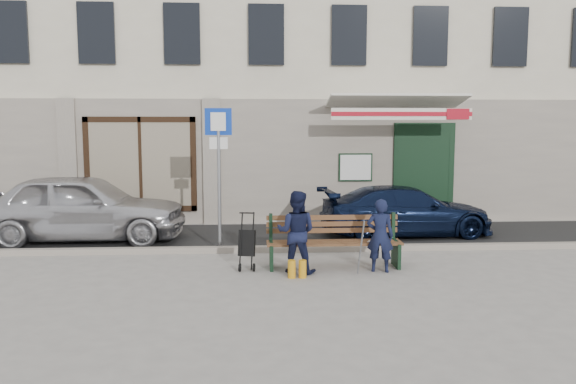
{
  "coord_description": "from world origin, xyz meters",
  "views": [
    {
      "loc": [
        -0.3,
        -9.53,
        2.51
      ],
      "look_at": [
        0.35,
        1.6,
        1.2
      ],
      "focal_mm": 35.0,
      "sensor_mm": 36.0,
      "label": 1
    }
  ],
  "objects": [
    {
      "name": "building",
      "position": [
        0.01,
        8.45,
        4.97
      ],
      "size": [
        20.0,
        8.27,
        10.0
      ],
      "color": "beige",
      "rests_on": "ground"
    },
    {
      "name": "car_navy",
      "position": [
        3.16,
        3.05,
        0.57
      ],
      "size": [
        4.08,
        1.93,
        1.15
      ],
      "primitive_type": "imported",
      "rotation": [
        0.0,
        0.0,
        1.65
      ],
      "color": "black",
      "rests_on": "ground"
    },
    {
      "name": "curb",
      "position": [
        0.0,
        1.5,
        0.06
      ],
      "size": [
        60.0,
        0.18,
        0.12
      ],
      "primitive_type": "cube",
      "color": "#9E9384",
      "rests_on": "ground"
    },
    {
      "name": "asphalt_lane",
      "position": [
        0.0,
        3.1,
        0.01
      ],
      "size": [
        60.0,
        3.2,
        0.01
      ],
      "primitive_type": "cube",
      "color": "#282828",
      "rests_on": "ground"
    },
    {
      "name": "car_silver",
      "position": [
        -4.08,
        2.82,
        0.76
      ],
      "size": [
        4.44,
        1.79,
        1.51
      ],
      "primitive_type": "imported",
      "rotation": [
        0.0,
        0.0,
        1.57
      ],
      "color": "silver",
      "rests_on": "ground"
    },
    {
      "name": "man",
      "position": [
        1.84,
        -0.12,
        0.64
      ],
      "size": [
        0.53,
        0.41,
        1.27
      ],
      "primitive_type": "imported",
      "rotation": [
        0.0,
        0.0,
        2.88
      ],
      "color": "#121833",
      "rests_on": "ground"
    },
    {
      "name": "bench",
      "position": [
        1.05,
        0.22,
        0.46
      ],
      "size": [
        2.4,
        1.17,
        0.98
      ],
      "color": "brown",
      "rests_on": "ground"
    },
    {
      "name": "woman",
      "position": [
        0.39,
        -0.1,
        0.71
      ],
      "size": [
        0.81,
        0.7,
        1.42
      ],
      "primitive_type": "imported",
      "rotation": [
        0.0,
        0.0,
        2.87
      ],
      "color": "#131835",
      "rests_on": "ground"
    },
    {
      "name": "stroller",
      "position": [
        -0.46,
        0.2,
        0.44
      ],
      "size": [
        0.33,
        0.43,
        0.99
      ],
      "rotation": [
        0.0,
        0.0,
        -0.17
      ],
      "color": "black",
      "rests_on": "ground"
    },
    {
      "name": "parking_sign",
      "position": [
        -1.02,
        1.71,
        1.94
      ],
      "size": [
        0.53,
        0.08,
        2.86
      ],
      "rotation": [
        0.0,
        0.0,
        0.03
      ],
      "color": "gray",
      "rests_on": "ground"
    },
    {
      "name": "ground",
      "position": [
        0.0,
        0.0,
        0.0
      ],
      "size": [
        80.0,
        80.0,
        0.0
      ],
      "primitive_type": "plane",
      "color": "#9E9991",
      "rests_on": "ground"
    }
  ]
}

